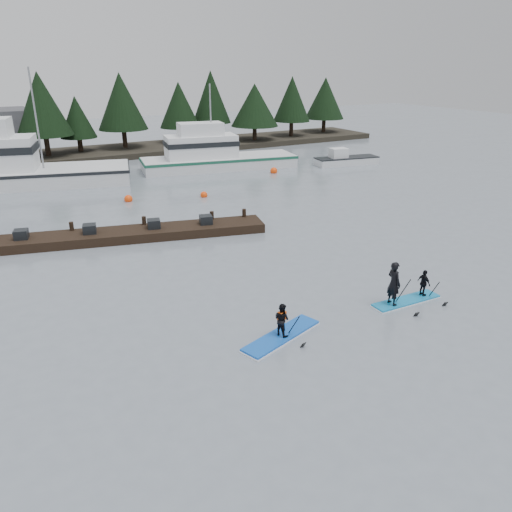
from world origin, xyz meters
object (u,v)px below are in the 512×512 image
floating_dock (128,234)px  paddleboard_solo (282,328)px  fishing_boat_large (6,177)px  fishing_boat_medium (215,162)px  paddleboard_duo (404,288)px

floating_dock → paddleboard_solo: bearing=-68.2°
floating_dock → fishing_boat_large: bearing=119.6°
fishing_boat_medium → paddleboard_solo: fishing_boat_medium is taller
fishing_boat_medium → paddleboard_duo: 29.56m
fishing_boat_medium → paddleboard_duo: size_ratio=4.62×
fishing_boat_large → paddleboard_duo: (12.51, -30.96, -0.06)m
fishing_boat_medium → paddleboard_solo: 30.99m
floating_dock → paddleboard_solo: 13.59m
fishing_boat_large → fishing_boat_medium: size_ratio=1.27×
fishing_boat_large → paddleboard_duo: bearing=-53.2°
fishing_boat_medium → paddleboard_solo: size_ratio=4.09×
paddleboard_duo → fishing_boat_large: bearing=113.8°
paddleboard_duo → paddleboard_solo: bearing=-179.3°
floating_dock → paddleboard_solo: paddleboard_solo is taller
fishing_boat_large → paddleboard_duo: fishing_boat_large is taller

